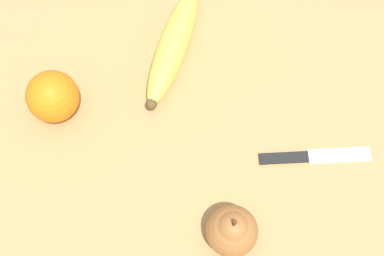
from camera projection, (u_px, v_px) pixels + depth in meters
ground_plane at (160, 123)px, 0.79m from camera, size 3.00×3.00×0.00m
banana at (174, 44)px, 0.82m from camera, size 0.21×0.15×0.04m
orange at (53, 97)px, 0.77m from camera, size 0.08×0.08×0.08m
pear at (232, 231)px, 0.69m from camera, size 0.07×0.07×0.09m
paring_knife at (311, 156)px, 0.77m from camera, size 0.05×0.16×0.01m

